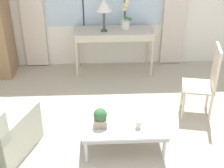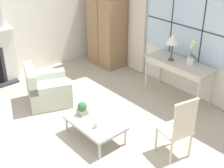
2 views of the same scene
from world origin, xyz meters
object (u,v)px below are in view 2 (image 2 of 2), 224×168
coffee_table (95,123)px  side_chair_wooden (180,126)px  potted_orchid (192,55)px  pillar_candle (96,125)px  armchair_upholstered (47,90)px  console_table (179,66)px  potted_plant_small (82,108)px  table_lamp (173,39)px  armoire (107,25)px

coffee_table → side_chair_wooden: bearing=28.9°
potted_orchid → pillar_candle: bearing=-90.8°
armchair_upholstered → side_chair_wooden: side_chair_wooden is taller
potted_orchid → pillar_candle: (-0.03, -2.39, -0.59)m
console_table → side_chair_wooden: side_chair_wooden is taller
potted_plant_small → table_lamp: bearing=87.3°
potted_orchid → potted_plant_small: (-0.49, -2.32, -0.52)m
armchair_upholstered → coffee_table: armchair_upholstered is taller
armchair_upholstered → side_chair_wooden: size_ratio=0.99×
armchair_upholstered → coffee_table: 1.62m
potted_orchid → armoire: bearing=-178.3°
console_table → potted_plant_small: bearing=-97.1°
console_table → armchair_upholstered: bearing=-126.1°
armoire → side_chair_wooden: 3.89m
table_lamp → console_table: bearing=18.7°
side_chair_wooden → coffee_table: size_ratio=1.05×
armoire → armchair_upholstered: 2.44m
armoire → potted_orchid: armoire is taller
side_chair_wooden → console_table: bearing=129.1°
side_chair_wooden → pillar_candle: (-1.06, -0.79, -0.19)m
console_table → armchair_upholstered: (-1.60, -2.19, -0.46)m
console_table → potted_orchid: (0.21, 0.08, 0.28)m
potted_plant_small → armchair_upholstered: bearing=177.7°
table_lamp → potted_orchid: 0.48m
armoire → coffee_table: size_ratio=2.03×
table_lamp → side_chair_wooden: table_lamp is taller
console_table → pillar_candle: (0.18, -2.31, -0.31)m
table_lamp → coffee_table: 2.35m
coffee_table → pillar_candle: pillar_candle is taller
table_lamp → armchair_upholstered: size_ratio=0.53×
table_lamp → potted_plant_small: 2.33m
console_table → potted_orchid: bearing=19.8°
potted_orchid → table_lamp: bearing=-160.7°
armoire → armchair_upholstered: (0.71, -2.19, -0.79)m
armoire → armchair_upholstered: size_ratio=1.96×
side_chair_wooden → pillar_candle: 1.34m
table_lamp → armchair_upholstered: (-1.43, -2.14, -0.99)m
side_chair_wooden → potted_plant_small: size_ratio=4.46×
console_table → coffee_table: bearing=-89.7°
potted_orchid → potted_plant_small: size_ratio=2.21×
armchair_upholstered → pillar_candle: armchair_upholstered is taller
side_chair_wooden → armchair_upholstered: bearing=-166.8°
armchair_upholstered → pillar_candle: bearing=-3.8°
console_table → coffee_table: size_ratio=1.39×
potted_orchid → coffee_table: 2.39m
table_lamp → pillar_candle: size_ratio=4.91×
console_table → pillar_candle: console_table is taller
armoire → side_chair_wooden: armoire is taller
armoire → pillar_candle: bearing=-42.9°
armoire → potted_orchid: (2.52, 0.08, -0.05)m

